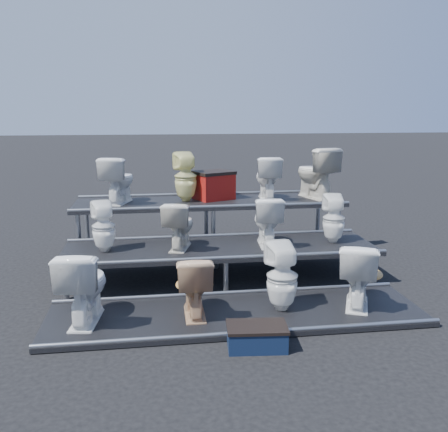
{
  "coord_description": "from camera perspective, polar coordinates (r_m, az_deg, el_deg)",
  "views": [
    {
      "loc": [
        -0.9,
        -6.47,
        2.29
      ],
      "look_at": [
        0.06,
        0.1,
        0.86
      ],
      "focal_mm": 40.0,
      "sensor_mm": 36.0,
      "label": 1
    }
  ],
  "objects": [
    {
      "name": "toilet_0",
      "position": [
        5.53,
        -15.72,
        -7.63
      ],
      "size": [
        0.54,
        0.84,
        0.8
      ],
      "primitive_type": "imported",
      "rotation": [
        0.0,
        0.0,
        3.02
      ],
      "color": "white",
      "rests_on": "tier_front"
    },
    {
      "name": "toilet_4",
      "position": [
        6.67,
        -13.59,
        -1.19
      ],
      "size": [
        0.36,
        0.37,
        0.66
      ],
      "primitive_type": "imported",
      "rotation": [
        0.0,
        0.0,
        3.38
      ],
      "color": "white",
      "rests_on": "tier_mid"
    },
    {
      "name": "toilet_10",
      "position": [
        8.06,
        4.95,
        4.38
      ],
      "size": [
        0.44,
        0.71,
        0.69
      ],
      "primitive_type": "imported",
      "rotation": [
        0.0,
        0.0,
        3.07
      ],
      "color": "white",
      "rests_on": "tier_back"
    },
    {
      "name": "toilet_9",
      "position": [
        7.86,
        -4.41,
        4.48
      ],
      "size": [
        0.41,
        0.42,
        0.77
      ],
      "primitive_type": "imported",
      "rotation": [
        0.0,
        0.0,
        3.34
      ],
      "color": "beige",
      "rests_on": "tier_back"
    },
    {
      "name": "toilet_5",
      "position": [
        6.65,
        -5.13,
        -1.02
      ],
      "size": [
        0.52,
        0.7,
        0.64
      ],
      "primitive_type": "imported",
      "rotation": [
        0.0,
        0.0,
        2.86
      ],
      "color": "beige",
      "rests_on": "tier_mid"
    },
    {
      "name": "toilet_3",
      "position": [
        5.96,
        15.06,
        -6.39
      ],
      "size": [
        0.69,
        0.85,
        0.76
      ],
      "primitive_type": "imported",
      "rotation": [
        0.0,
        0.0,
        2.73
      ],
      "color": "white",
      "rests_on": "tier_front"
    },
    {
      "name": "toilet_6",
      "position": [
        6.81,
        4.92,
        -0.53
      ],
      "size": [
        0.44,
        0.7,
        0.68
      ],
      "primitive_type": "imported",
      "rotation": [
        0.0,
        0.0,
        3.05
      ],
      "color": "white",
      "rests_on": "tier_mid"
    },
    {
      "name": "toilet_8",
      "position": [
        7.86,
        -11.97,
        4.06
      ],
      "size": [
        0.6,
        0.8,
        0.72
      ],
      "primitive_type": "imported",
      "rotation": [
        0.0,
        0.0,
        2.83
      ],
      "color": "white",
      "rests_on": "tier_back"
    },
    {
      "name": "ground",
      "position": [
        6.92,
        -0.39,
        -7.18
      ],
      "size": [
        80.0,
        80.0,
        0.0
      ],
      "primitive_type": "plane",
      "color": "black",
      "rests_on": "ground"
    },
    {
      "name": "step_stool",
      "position": [
        5.02,
        3.77,
        -13.74
      ],
      "size": [
        0.6,
        0.39,
        0.2
      ],
      "primitive_type": "cube",
      "rotation": [
        0.0,
        0.0,
        -0.09
      ],
      "color": "#0E1932",
      "rests_on": "ground"
    },
    {
      "name": "tier_mid",
      "position": [
        6.85,
        -0.39,
        -5.36
      ],
      "size": [
        4.2,
        1.2,
        0.46
      ],
      "primitive_type": "cube",
      "color": "black",
      "rests_on": "ground"
    },
    {
      "name": "red_crate",
      "position": [
        8.05,
        -1.19,
        3.37
      ],
      "size": [
        0.7,
        0.64,
        0.41
      ],
      "primitive_type": "cube",
      "rotation": [
        0.0,
        0.0,
        0.43
      ],
      "color": "maroon",
      "rests_on": "tier_back"
    },
    {
      "name": "toilet_1",
      "position": [
        5.52,
        -3.48,
        -7.85
      ],
      "size": [
        0.4,
        0.68,
        0.69
      ],
      "primitive_type": "imported",
      "rotation": [
        0.0,
        0.0,
        3.13
      ],
      "color": "tan",
      "rests_on": "tier_front"
    },
    {
      "name": "toilet_7",
      "position": [
        7.09,
        12.44,
        -0.29
      ],
      "size": [
        0.34,
        0.34,
        0.68
      ],
      "primitive_type": "imported",
      "rotation": [
        0.0,
        0.0,
        3.02
      ],
      "color": "white",
      "rests_on": "tier_mid"
    },
    {
      "name": "tier_front",
      "position": [
        5.71,
        1.45,
        -11.17
      ],
      "size": [
        4.2,
        1.2,
        0.06
      ],
      "primitive_type": "cube",
      "color": "black",
      "rests_on": "ground"
    },
    {
      "name": "toilet_11",
      "position": [
        8.27,
        10.39,
        4.89
      ],
      "size": [
        0.66,
        0.9,
        0.83
      ],
      "primitive_type": "imported",
      "rotation": [
        0.0,
        0.0,
        3.41
      ],
      "color": "beige",
      "rests_on": "tier_back"
    },
    {
      "name": "tier_back",
      "position": [
        8.04,
        -1.67,
        -1.24
      ],
      "size": [
        4.2,
        1.2,
        0.86
      ],
      "primitive_type": "cube",
      "color": "black",
      "rests_on": "ground"
    },
    {
      "name": "toilet_2",
      "position": [
        5.67,
        6.66,
        -6.9
      ],
      "size": [
        0.38,
        0.39,
        0.78
      ],
      "primitive_type": "imported",
      "rotation": [
        0.0,
        0.0,
        3.24
      ],
      "color": "white",
      "rests_on": "tier_front"
    }
  ]
}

